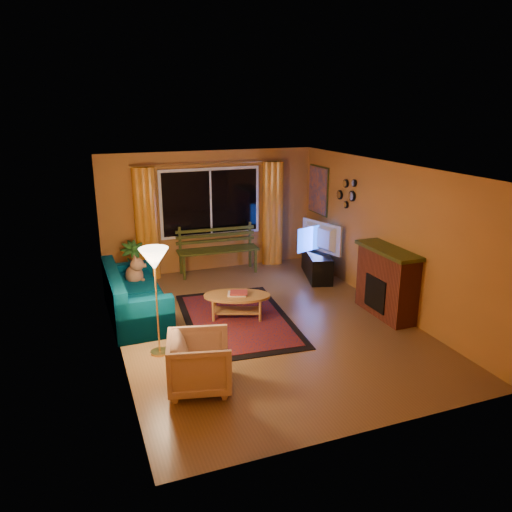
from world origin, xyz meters
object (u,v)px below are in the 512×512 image
object	(u,v)px
sofa	(136,294)
armchair	(200,360)
tv_console	(317,264)
bench	(218,262)
floor_lamp	(157,302)
coffee_table	(237,306)

from	to	relation	value
sofa	armchair	bearing A→B (deg)	-80.90
armchair	tv_console	xyz separation A→B (m)	(3.29, 3.24, -0.13)
bench	sofa	xyz separation A→B (m)	(-1.91, -1.67, 0.16)
bench	floor_lamp	distance (m)	3.60
coffee_table	tv_console	bearing A→B (deg)	31.99
sofa	armchair	world-z (taller)	sofa
armchair	coffee_table	size ratio (longest dim) A/B	0.71
sofa	floor_lamp	bearing A→B (deg)	-85.82
sofa	armchair	distance (m)	2.53
coffee_table	tv_console	xyz separation A→B (m)	(2.18, 1.36, 0.06)
bench	coffee_table	distance (m)	2.32
armchair	coffee_table	xyz separation A→B (m)	(1.12, 1.88, -0.19)
floor_lamp	tv_console	xyz separation A→B (m)	(3.61, 2.15, -0.52)
sofa	armchair	xyz separation A→B (m)	(0.44, -2.50, -0.02)
coffee_table	tv_console	size ratio (longest dim) A/B	0.88
sofa	coffee_table	xyz separation A→B (m)	(1.55, -0.62, -0.21)
coffee_table	armchair	bearing A→B (deg)	-120.74
sofa	bench	bearing A→B (deg)	40.36
floor_lamp	coffee_table	xyz separation A→B (m)	(1.43, 0.79, -0.58)
sofa	coffee_table	bearing A→B (deg)	-22.44
bench	sofa	size ratio (longest dim) A/B	0.83
bench	coffee_table	xyz separation A→B (m)	(-0.36, -2.29, -0.05)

